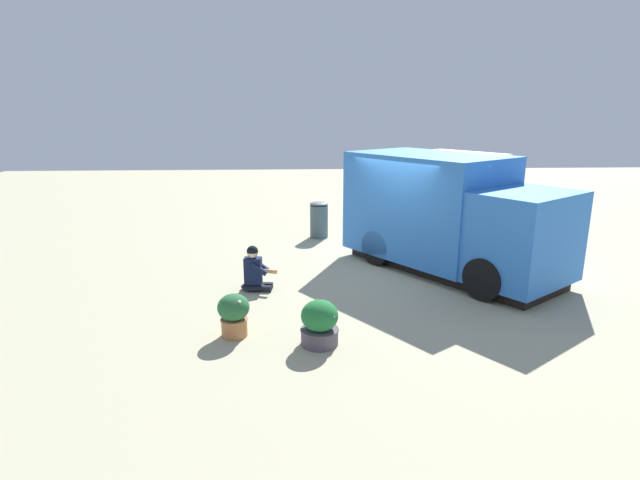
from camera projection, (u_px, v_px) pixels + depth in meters
ground_plane at (410, 268)px, 11.73m from camera, size 40.00×40.00×0.00m
food_truck at (448, 217)px, 11.31m from camera, size 4.63×5.30×2.60m
person_customer at (255, 272)px, 10.20m from camera, size 0.77×0.49×0.93m
planter_flowering_near at (234, 314)px, 8.10m from camera, size 0.52×0.52×0.72m
planter_flowering_far at (320, 323)px, 7.81m from camera, size 0.61×0.61×0.73m
trash_bin at (319, 219)px, 14.38m from camera, size 0.52×0.52×1.04m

